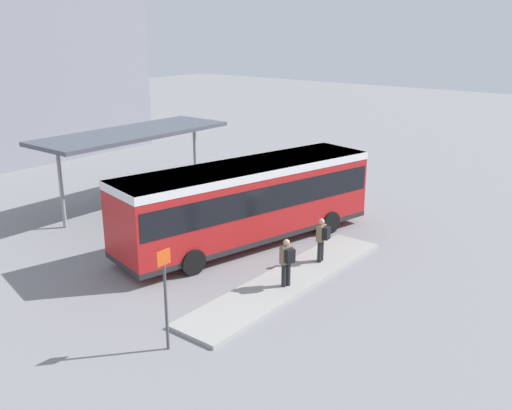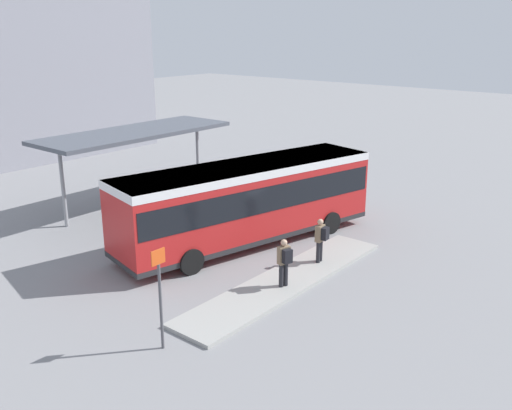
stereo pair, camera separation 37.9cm
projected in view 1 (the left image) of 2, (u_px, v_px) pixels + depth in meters
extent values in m
plane|color=gray|center=(248.00, 242.00, 22.42)|extent=(120.00, 120.00, 0.00)
cube|color=#9E9E99|center=(289.00, 280.00, 18.94)|extent=(9.33, 1.80, 0.12)
cube|color=red|center=(247.00, 200.00, 21.90)|extent=(10.98, 4.90, 2.78)
cube|color=white|center=(247.00, 169.00, 21.53)|extent=(11.00, 4.93, 0.30)
cube|color=black|center=(247.00, 192.00, 21.80)|extent=(10.77, 4.88, 0.97)
cube|color=black|center=(343.00, 171.00, 24.95)|extent=(0.61, 2.31, 1.07)
cube|color=#28282B|center=(248.00, 232.00, 22.29)|extent=(10.99, 4.91, 0.20)
cylinder|color=black|center=(290.00, 208.00, 25.16)|extent=(0.96, 0.48, 0.92)
cylinder|color=black|center=(330.00, 222.00, 23.33)|extent=(0.96, 0.48, 0.92)
cylinder|color=black|center=(157.00, 241.00, 21.24)|extent=(0.96, 0.48, 0.92)
cylinder|color=black|center=(193.00, 262.00, 19.41)|extent=(0.96, 0.48, 0.92)
cylinder|color=#232328|center=(284.00, 275.00, 18.24)|extent=(0.15, 0.15, 0.78)
cylinder|color=#232328|center=(288.00, 274.00, 18.33)|extent=(0.15, 0.15, 0.78)
cube|color=#7A664C|center=(286.00, 255.00, 18.08)|extent=(0.44, 0.33, 0.59)
cube|color=black|center=(290.00, 256.00, 17.90)|extent=(0.34, 0.28, 0.45)
sphere|color=tan|center=(287.00, 242.00, 17.95)|extent=(0.21, 0.21, 0.21)
cylinder|color=#232328|center=(319.00, 252.00, 20.14)|extent=(0.15, 0.15, 0.78)
cylinder|color=#232328|center=(322.00, 250.00, 20.28)|extent=(0.15, 0.15, 0.78)
cube|color=#7A664C|center=(321.00, 233.00, 20.01)|extent=(0.41, 0.25, 0.59)
cube|color=black|center=(326.00, 233.00, 19.89)|extent=(0.31, 0.22, 0.45)
sphere|color=tan|center=(322.00, 222.00, 19.88)|extent=(0.21, 0.21, 0.21)
torus|color=black|center=(305.00, 172.00, 31.69)|extent=(0.09, 0.72, 0.72)
torus|color=black|center=(320.00, 175.00, 31.15)|extent=(0.09, 0.72, 0.72)
cylinder|color=#2847AD|center=(313.00, 170.00, 31.35)|extent=(0.08, 0.76, 0.04)
cylinder|color=#2847AD|center=(315.00, 171.00, 31.27)|extent=(0.04, 0.04, 0.35)
cube|color=black|center=(315.00, 168.00, 31.22)|extent=(0.08, 0.18, 0.04)
cylinder|color=#2847AD|center=(306.00, 167.00, 31.54)|extent=(0.48, 0.06, 0.03)
torus|color=black|center=(294.00, 169.00, 32.36)|extent=(0.17, 0.75, 0.75)
torus|color=black|center=(307.00, 172.00, 31.64)|extent=(0.17, 0.75, 0.75)
cylinder|color=black|center=(301.00, 166.00, 31.93)|extent=(0.16, 0.79, 0.04)
cylinder|color=black|center=(303.00, 168.00, 31.82)|extent=(0.04, 0.04, 0.37)
cube|color=black|center=(303.00, 165.00, 31.76)|extent=(0.10, 0.19, 0.04)
cylinder|color=black|center=(295.00, 164.00, 32.19)|extent=(0.48, 0.11, 0.03)
torus|color=black|center=(282.00, 167.00, 32.90)|extent=(0.17, 0.73, 0.73)
torus|color=black|center=(295.00, 170.00, 32.19)|extent=(0.17, 0.73, 0.73)
cylinder|color=red|center=(288.00, 164.00, 32.47)|extent=(0.16, 0.77, 0.04)
cylinder|color=red|center=(291.00, 166.00, 32.37)|extent=(0.04, 0.04, 0.36)
cube|color=black|center=(291.00, 163.00, 32.31)|extent=(0.10, 0.19, 0.04)
cylinder|color=red|center=(284.00, 162.00, 32.73)|extent=(0.48, 0.11, 0.03)
cube|color=#4C515B|center=(133.00, 133.00, 25.98)|extent=(9.27, 3.27, 0.18)
cylinder|color=gray|center=(61.00, 189.00, 23.58)|extent=(0.16, 0.16, 3.39)
cylinder|color=gray|center=(195.00, 156.00, 29.46)|extent=(0.16, 0.16, 3.39)
cylinder|color=slate|center=(150.00, 223.00, 23.87)|extent=(0.63, 0.63, 0.50)
sphere|color=#286B2D|center=(150.00, 211.00, 23.72)|extent=(0.72, 0.72, 0.72)
cylinder|color=#4C4C51|center=(166.00, 308.00, 14.66)|extent=(0.08, 0.08, 2.40)
cube|color=#D84C19|center=(164.00, 258.00, 14.24)|extent=(0.44, 0.03, 0.40)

